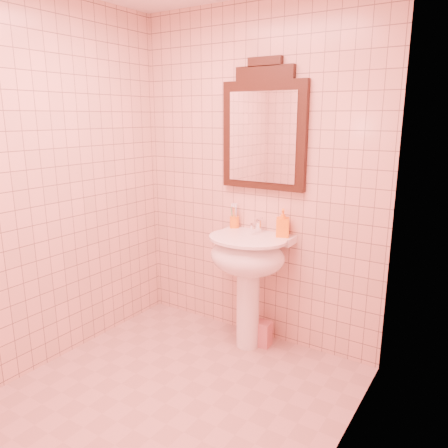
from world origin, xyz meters
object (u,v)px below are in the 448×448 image
Objects in this scene: mirror at (264,130)px; toothbrush_cup at (234,222)px; towel at (260,333)px; pedestal_sink at (248,264)px; soap_dispenser at (283,223)px.

toothbrush_cup is (-0.22, -0.03, -0.70)m from mirror.
towel is at bearing -58.93° from mirror.
pedestal_sink is at bearing -90.00° from mirror.
soap_dispenser is (0.42, -0.03, 0.05)m from toothbrush_cup.
mirror is 5.50× the size of toothbrush_cup.
mirror is (0.00, 0.20, 0.95)m from pedestal_sink.
toothbrush_cup is 0.88m from towel.
towel is (-0.12, -0.08, -0.87)m from soap_dispenser.
soap_dispenser is at bearing 36.51° from pedestal_sink.
mirror is 0.68m from soap_dispenser.
pedestal_sink is 5.19× the size of toothbrush_cup.
toothbrush_cup reaches higher than towel.
soap_dispenser is at bearing -3.92° from toothbrush_cup.
toothbrush_cup is at bearing 160.95° from towel.
towel is (0.08, 0.07, -0.57)m from pedestal_sink.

